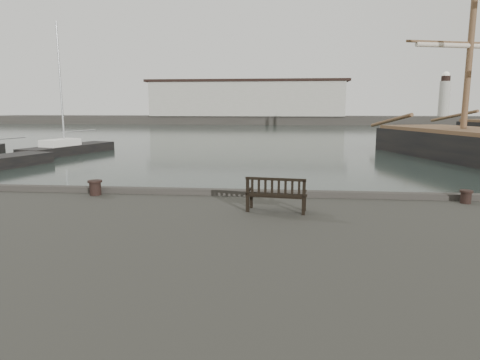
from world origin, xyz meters
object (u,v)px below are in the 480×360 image
Objects in this scene: bollard_right at (466,197)px; yacht_d at (69,151)px; bollard_left at (95,188)px; bench at (276,201)px.

yacht_d is at bearing 134.95° from bollard_right.
bench is at bearing -15.47° from bollard_left.
bollard_right is (5.31, 1.52, -0.10)m from bench.
bollard_right is (10.91, -0.03, -0.04)m from bollard_left.
bollard_right is 34.84m from yacht_d.
yacht_d is (-19.28, 26.15, -1.61)m from bench.
bench is 0.13× the size of yacht_d.
yacht_d is (-24.59, 24.63, -1.51)m from bollard_right.
bench reaches higher than bollard_right.
yacht_d is at bearing 133.88° from bench.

